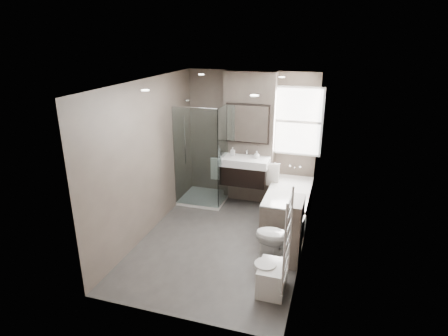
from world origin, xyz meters
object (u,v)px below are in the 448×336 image
at_px(vanity, 244,170).
at_px(bathtub, 288,203).
at_px(toilet, 279,238).
at_px(bidet, 272,278).

relative_size(vanity, bathtub, 0.59).
height_order(vanity, toilet, vanity).
relative_size(vanity, toilet, 1.30).
relative_size(vanity, bidet, 1.87).
xyz_separation_m(vanity, toilet, (0.97, -1.70, -0.37)).
bearing_deg(bathtub, vanity, 160.63).
distance_m(bathtub, bidet, 2.16).
xyz_separation_m(vanity, bidet, (1.01, -2.48, -0.53)).
relative_size(bathtub, bidet, 3.15).
height_order(vanity, bathtub, vanity).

